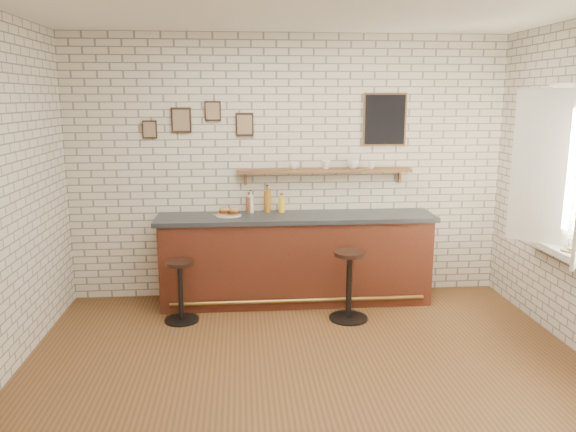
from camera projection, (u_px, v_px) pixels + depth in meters
name	position (u px, v px, depth m)	size (l,w,h in m)	color
ground	(309.00, 371.00, 4.81)	(5.00, 5.00, 0.00)	brown
bar_counter	(296.00, 259.00, 6.37)	(3.10, 0.65, 1.01)	#532216
sandwich_plate	(229.00, 215.00, 6.23)	(0.28, 0.28, 0.01)	white
ciabatta_sandwich	(229.00, 211.00, 6.22)	(0.26, 0.18, 0.08)	tan
potato_chips	(227.00, 215.00, 6.22)	(0.27, 0.18, 0.00)	#C78D46
bitters_bottle_brown	(249.00, 204.00, 6.38)	(0.07, 0.07, 0.23)	brown
bitters_bottle_white	(251.00, 203.00, 6.38)	(0.07, 0.07, 0.26)	silver
bitters_bottle_amber	(267.00, 201.00, 6.39)	(0.08, 0.08, 0.32)	#9C6019
condiment_bottle_yellow	(282.00, 204.00, 6.41)	(0.07, 0.07, 0.22)	yellow
bar_stool_left	(181.00, 289.00, 5.82)	(0.36, 0.36, 0.65)	black
bar_stool_right	(349.00, 283.00, 5.86)	(0.41, 0.41, 0.74)	black
wall_shelf	(324.00, 171.00, 6.39)	(2.00, 0.18, 0.18)	brown
shelf_cup_a	(294.00, 166.00, 6.35)	(0.11, 0.11, 0.09)	white
shelf_cup_b	(326.00, 165.00, 6.38)	(0.11, 0.11, 0.10)	white
shelf_cup_c	(353.00, 164.00, 6.40)	(0.14, 0.14, 0.11)	white
shelf_cup_d	(371.00, 165.00, 6.42)	(0.09, 0.09, 0.08)	white
back_wall_decor	(309.00, 120.00, 6.33)	(2.96, 0.02, 0.56)	black
window_sill	(567.00, 254.00, 5.11)	(0.20, 1.35, 0.06)	white
casement_window	(571.00, 172.00, 4.96)	(0.40, 1.30, 1.56)	white
book_lower	(572.00, 253.00, 4.99)	(0.18, 0.24, 0.02)	tan
book_upper	(574.00, 251.00, 4.97)	(0.17, 0.23, 0.02)	tan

